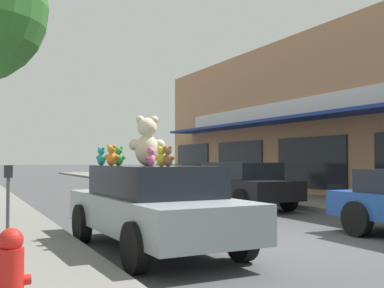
{
  "coord_description": "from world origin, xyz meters",
  "views": [
    {
      "loc": [
        -5.46,
        -6.97,
        1.52
      ],
      "look_at": [
        -1.27,
        1.84,
        1.83
      ],
      "focal_mm": 45.0,
      "sensor_mm": 36.0,
      "label": 1
    }
  ],
  "objects_px": {
    "teddy_bear_green": "(119,156)",
    "parked_car_far_center": "(241,183)",
    "teddy_bear_yellow": "(161,157)",
    "fire_hydrant": "(10,275)",
    "teddy_bear_brown": "(168,156)",
    "parking_meter": "(8,191)",
    "parked_car_far_right": "(186,179)",
    "plush_art_car": "(154,205)",
    "teddy_bear_teal": "(101,156)",
    "teddy_bear_orange": "(111,155)",
    "teddy_bear_pink": "(151,157)",
    "teddy_bear_giant": "(147,142)"
  },
  "relations": [
    {
      "from": "teddy_bear_pink",
      "to": "teddy_bear_brown",
      "type": "bearing_deg",
      "value": 61.82
    },
    {
      "from": "teddy_bear_brown",
      "to": "parked_car_far_center",
      "type": "bearing_deg",
      "value": -69.67
    },
    {
      "from": "plush_art_car",
      "to": "parked_car_far_right",
      "type": "xyz_separation_m",
      "value": [
        4.97,
        9.55,
        -0.03
      ]
    },
    {
      "from": "teddy_bear_orange",
      "to": "parked_car_far_right",
      "type": "relative_size",
      "value": 0.08
    },
    {
      "from": "plush_art_car",
      "to": "parked_car_far_center",
      "type": "relative_size",
      "value": 1.01
    },
    {
      "from": "teddy_bear_orange",
      "to": "teddy_bear_yellow",
      "type": "xyz_separation_m",
      "value": [
        0.42,
        -1.23,
        -0.02
      ]
    },
    {
      "from": "teddy_bear_pink",
      "to": "parked_car_far_center",
      "type": "bearing_deg",
      "value": -163.0
    },
    {
      "from": "teddy_bear_giant",
      "to": "teddy_bear_orange",
      "type": "distance_m",
      "value": 0.68
    },
    {
      "from": "teddy_bear_teal",
      "to": "parking_meter",
      "type": "height_order",
      "value": "teddy_bear_teal"
    },
    {
      "from": "teddy_bear_orange",
      "to": "fire_hydrant",
      "type": "height_order",
      "value": "teddy_bear_orange"
    },
    {
      "from": "teddy_bear_green",
      "to": "fire_hydrant",
      "type": "distance_m",
      "value": 4.38
    },
    {
      "from": "teddy_bear_teal",
      "to": "teddy_bear_green",
      "type": "bearing_deg",
      "value": 173.52
    },
    {
      "from": "teddy_bear_orange",
      "to": "parked_car_far_right",
      "type": "distance_m",
      "value": 10.71
    },
    {
      "from": "teddy_bear_green",
      "to": "teddy_bear_brown",
      "type": "distance_m",
      "value": 1.51
    },
    {
      "from": "parking_meter",
      "to": "teddy_bear_green",
      "type": "bearing_deg",
      "value": -27.8
    },
    {
      "from": "teddy_bear_pink",
      "to": "parked_car_far_right",
      "type": "bearing_deg",
      "value": -148.59
    },
    {
      "from": "teddy_bear_yellow",
      "to": "teddy_bear_green",
      "type": "bearing_deg",
      "value": -23.36
    },
    {
      "from": "plush_art_car",
      "to": "teddy_bear_pink",
      "type": "relative_size",
      "value": 14.44
    },
    {
      "from": "plush_art_car",
      "to": "parking_meter",
      "type": "distance_m",
      "value": 2.62
    },
    {
      "from": "parked_car_far_center",
      "to": "plush_art_car",
      "type": "bearing_deg",
      "value": -132.48
    },
    {
      "from": "teddy_bear_giant",
      "to": "teddy_bear_brown",
      "type": "xyz_separation_m",
      "value": [
        -0.0,
        -0.92,
        -0.25
      ]
    },
    {
      "from": "plush_art_car",
      "to": "teddy_bear_brown",
      "type": "height_order",
      "value": "teddy_bear_brown"
    },
    {
      "from": "parked_car_far_right",
      "to": "parking_meter",
      "type": "distance_m",
      "value": 10.76
    },
    {
      "from": "plush_art_car",
      "to": "teddy_bear_orange",
      "type": "height_order",
      "value": "teddy_bear_orange"
    },
    {
      "from": "teddy_bear_brown",
      "to": "parking_meter",
      "type": "bearing_deg",
      "value": 9.67
    },
    {
      "from": "parked_car_far_center",
      "to": "parking_meter",
      "type": "bearing_deg",
      "value": -151.05
    },
    {
      "from": "teddy_bear_pink",
      "to": "teddy_bear_yellow",
      "type": "distance_m",
      "value": 0.54
    },
    {
      "from": "teddy_bear_giant",
      "to": "teddy_bear_pink",
      "type": "relative_size",
      "value": 2.71
    },
    {
      "from": "plush_art_car",
      "to": "teddy_bear_teal",
      "type": "height_order",
      "value": "teddy_bear_teal"
    },
    {
      "from": "teddy_bear_giant",
      "to": "parking_meter",
      "type": "relative_size",
      "value": 0.66
    },
    {
      "from": "teddy_bear_pink",
      "to": "teddy_bear_green",
      "type": "relative_size",
      "value": 0.91
    },
    {
      "from": "plush_art_car",
      "to": "teddy_bear_green",
      "type": "xyz_separation_m",
      "value": [
        -0.43,
        0.58,
        0.81
      ]
    },
    {
      "from": "teddy_bear_pink",
      "to": "teddy_bear_orange",
      "type": "height_order",
      "value": "teddy_bear_orange"
    },
    {
      "from": "plush_art_car",
      "to": "teddy_bear_teal",
      "type": "bearing_deg",
      "value": 121.52
    },
    {
      "from": "parked_car_far_right",
      "to": "fire_hydrant",
      "type": "distance_m",
      "value": 14.72
    },
    {
      "from": "teddy_bear_giant",
      "to": "parked_car_far_right",
      "type": "distance_m",
      "value": 10.85
    },
    {
      "from": "teddy_bear_pink",
      "to": "fire_hydrant",
      "type": "relative_size",
      "value": 0.39
    },
    {
      "from": "teddy_bear_green",
      "to": "parked_car_far_right",
      "type": "distance_m",
      "value": 10.5
    },
    {
      "from": "teddy_bear_green",
      "to": "parked_car_far_center",
      "type": "xyz_separation_m",
      "value": [
        5.4,
        4.85,
        -0.8
      ]
    },
    {
      "from": "teddy_bear_brown",
      "to": "parking_meter",
      "type": "relative_size",
      "value": 0.24
    },
    {
      "from": "teddy_bear_yellow",
      "to": "fire_hydrant",
      "type": "distance_m",
      "value": 3.45
    },
    {
      "from": "teddy_bear_teal",
      "to": "parked_car_far_right",
      "type": "distance_m",
      "value": 10.3
    },
    {
      "from": "teddy_bear_green",
      "to": "teddy_bear_brown",
      "type": "relative_size",
      "value": 1.09
    },
    {
      "from": "parked_car_far_right",
      "to": "parking_meter",
      "type": "height_order",
      "value": "parking_meter"
    },
    {
      "from": "teddy_bear_orange",
      "to": "parked_car_far_center",
      "type": "relative_size",
      "value": 0.08
    },
    {
      "from": "teddy_bear_green",
      "to": "parking_meter",
      "type": "distance_m",
      "value": 2.04
    },
    {
      "from": "teddy_bear_pink",
      "to": "teddy_bear_yellow",
      "type": "xyz_separation_m",
      "value": [
        -0.03,
        -0.54,
        0.0
      ]
    },
    {
      "from": "teddy_bear_yellow",
      "to": "parked_car_far_center",
      "type": "height_order",
      "value": "teddy_bear_yellow"
    },
    {
      "from": "teddy_bear_teal",
      "to": "parking_meter",
      "type": "bearing_deg",
      "value": 34.7
    },
    {
      "from": "teddy_bear_pink",
      "to": "parked_car_far_right",
      "type": "distance_m",
      "value": 11.09
    }
  ]
}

